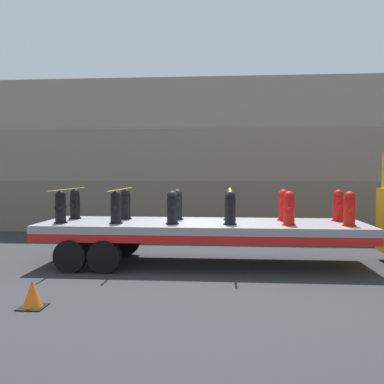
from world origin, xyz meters
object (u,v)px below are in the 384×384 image
object	(u,v)px
fire_hydrant_red_far_5	(338,206)
fire_hydrant_red_near_4	(289,209)
traffic_cone	(32,294)
fire_hydrant_red_far_4	(283,205)
flatbed_trailer	(186,230)
fire_hydrant_black_far_3	(230,205)
fire_hydrant_black_near_3	(230,208)
fire_hydrant_black_far_0	(75,204)
fire_hydrant_red_near_5	(349,209)
fire_hydrant_black_near_2	(172,208)
fire_hydrant_black_near_1	(116,208)
fire_hydrant_black_far_2	(177,205)
fire_hydrant_black_near_0	(61,207)
fire_hydrant_black_far_1	(126,204)

from	to	relation	value
fire_hydrant_red_far_5	fire_hydrant_red_near_4	bearing A→B (deg)	-143.94
traffic_cone	fire_hydrant_red_far_4	bearing A→B (deg)	41.04
flatbed_trailer	fire_hydrant_black_far_3	world-z (taller)	fire_hydrant_black_far_3
fire_hydrant_black_near_3	fire_hydrant_red_far_5	distance (m)	3.17
fire_hydrant_black_far_0	fire_hydrant_red_far_4	size ratio (longest dim) A/B	1.00
fire_hydrant_red_near_5	traffic_cone	distance (m)	7.58
fire_hydrant_black_near_2	fire_hydrant_black_far_3	world-z (taller)	same
fire_hydrant_black_near_1	fire_hydrant_black_far_2	distance (m)	1.84
fire_hydrant_black_far_3	traffic_cone	world-z (taller)	fire_hydrant_black_far_3
fire_hydrant_black_far_0	fire_hydrant_red_far_5	distance (m)	7.44
flatbed_trailer	fire_hydrant_red_near_4	world-z (taller)	fire_hydrant_red_near_4
fire_hydrant_black_near_0	fire_hydrant_red_near_5	world-z (taller)	same
traffic_cone	flatbed_trailer	bearing A→B (deg)	57.72
fire_hydrant_black_far_0	fire_hydrant_black_near_1	bearing A→B (deg)	-36.06
fire_hydrant_red_far_5	traffic_cone	xyz separation A→B (m)	(-6.64, -4.49, -1.33)
fire_hydrant_black_near_0	fire_hydrant_black_far_1	distance (m)	1.84
fire_hydrant_red_near_4	fire_hydrant_red_far_5	bearing A→B (deg)	36.06
fire_hydrant_black_near_0	fire_hydrant_black_far_3	distance (m)	4.59
fire_hydrant_black_far_1	fire_hydrant_red_near_4	world-z (taller)	same
fire_hydrant_black_far_2	fire_hydrant_red_far_5	distance (m)	4.46
flatbed_trailer	fire_hydrant_black_far_3	distance (m)	1.44
fire_hydrant_black_near_0	flatbed_trailer	bearing A→B (deg)	9.35
fire_hydrant_black_near_2	fire_hydrant_black_far_3	bearing A→B (deg)	36.06
fire_hydrant_red_near_5	fire_hydrant_black_far_1	bearing A→B (deg)	169.68
fire_hydrant_red_near_4	fire_hydrant_black_near_1	bearing A→B (deg)	180.00
fire_hydrant_black_near_0	traffic_cone	bearing A→B (deg)	-76.79
fire_hydrant_black_far_3	fire_hydrant_red_near_5	bearing A→B (deg)	-20.00
fire_hydrant_black_near_3	fire_hydrant_red_near_4	distance (m)	1.49
fire_hydrant_red_far_4	fire_hydrant_red_near_5	size ratio (longest dim) A/B	1.00
fire_hydrant_black_near_0	fire_hydrant_red_near_4	xyz separation A→B (m)	(5.95, 0.00, 0.00)
fire_hydrant_black_near_2	fire_hydrant_black_near_1	bearing A→B (deg)	180.00
fire_hydrant_black_near_2	fire_hydrant_black_near_3	size ratio (longest dim) A/B	1.00
fire_hydrant_black_far_0	fire_hydrant_black_near_1	distance (m)	1.84
fire_hydrant_black_far_3	fire_hydrant_black_far_1	bearing A→B (deg)	180.00
fire_hydrant_black_near_0	fire_hydrant_black_far_1	xyz separation A→B (m)	(1.49, 1.08, 0.00)
fire_hydrant_black_near_2	fire_hydrant_red_far_4	xyz separation A→B (m)	(2.98, 1.08, 0.00)
fire_hydrant_black_far_0	fire_hydrant_black_far_1	world-z (taller)	same
fire_hydrant_black_far_1	fire_hydrant_red_far_4	world-z (taller)	same
fire_hydrant_black_far_3	fire_hydrant_red_near_4	size ratio (longest dim) A/B	1.00
fire_hydrant_black_far_2	fire_hydrant_black_near_3	world-z (taller)	same
fire_hydrant_black_far_0	fire_hydrant_black_near_0	bearing A→B (deg)	-90.00
fire_hydrant_red_far_4	fire_hydrant_red_far_5	world-z (taller)	same
flatbed_trailer	fire_hydrant_red_far_5	xyz separation A→B (m)	(4.15, 0.54, 0.63)
fire_hydrant_black_far_2	fire_hydrant_red_near_5	size ratio (longest dim) A/B	1.00
fire_hydrant_black_near_2	fire_hydrant_red_near_4	bearing A→B (deg)	0.00
fire_hydrant_black_far_0	fire_hydrant_black_far_1	size ratio (longest dim) A/B	1.00
fire_hydrant_red_far_4	fire_hydrant_black_near_2	bearing A→B (deg)	-160.00
flatbed_trailer	fire_hydrant_red_far_4	xyz separation A→B (m)	(2.66, 0.54, 0.63)
fire_hydrant_black_far_0	fire_hydrant_red_far_5	xyz separation A→B (m)	(7.44, 0.00, 0.00)
fire_hydrant_black_near_1	flatbed_trailer	bearing A→B (deg)	16.73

